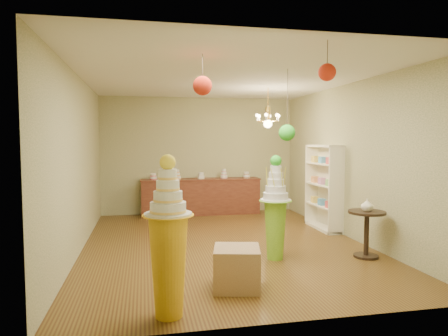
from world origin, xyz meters
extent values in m
plane|color=#523716|center=(0.00, 0.00, 0.00)|extent=(6.50, 6.50, 0.00)
plane|color=silver|center=(0.00, 0.00, 3.00)|extent=(6.50, 6.50, 0.00)
cube|color=#97966C|center=(0.00, 3.25, 1.50)|extent=(5.00, 0.04, 3.00)
cube|color=#97966C|center=(0.00, -3.25, 1.50)|extent=(5.00, 0.04, 3.00)
cube|color=#97966C|center=(-2.50, 0.00, 1.50)|extent=(0.04, 6.50, 3.00)
cube|color=#97966C|center=(2.50, 0.00, 1.50)|extent=(0.04, 6.50, 3.00)
cone|color=#79BA29|center=(0.62, -1.09, 0.47)|extent=(0.43, 0.43, 0.94)
cylinder|color=silver|center=(0.62, -1.09, 0.95)|extent=(0.58, 0.58, 0.03)
cylinder|color=silver|center=(0.62, -1.09, 1.02)|extent=(0.48, 0.48, 0.11)
cylinder|color=silver|center=(0.62, -1.09, 1.13)|extent=(0.39, 0.39, 0.11)
cylinder|color=silver|center=(0.62, -1.09, 1.23)|extent=(0.32, 0.32, 0.11)
cylinder|color=silver|center=(0.62, -1.09, 1.34)|extent=(0.26, 0.26, 0.11)
cylinder|color=silver|center=(0.62, -1.09, 1.45)|extent=(0.22, 0.22, 0.11)
sphere|color=green|center=(0.62, -1.09, 1.58)|extent=(0.18, 0.18, 0.18)
cone|color=gold|center=(-1.18, -2.85, 0.55)|extent=(0.48, 0.48, 1.10)
cylinder|color=silver|center=(-1.18, -2.85, 1.12)|extent=(0.58, 0.58, 0.03)
cylinder|color=silver|center=(-1.18, -2.85, 1.19)|extent=(0.43, 0.43, 0.12)
cylinder|color=silver|center=(-1.18, -2.85, 1.31)|extent=(0.35, 0.35, 0.12)
cylinder|color=silver|center=(-1.18, -2.85, 1.42)|extent=(0.28, 0.28, 0.12)
cylinder|color=silver|center=(-1.18, -2.85, 1.54)|extent=(0.22, 0.22, 0.12)
sphere|color=yellow|center=(-1.18, -2.85, 1.67)|extent=(0.17, 0.17, 0.17)
cube|color=#8F704E|center=(-0.27, -2.19, 0.26)|extent=(0.70, 0.70, 0.53)
cube|color=#59291C|center=(0.00, 2.97, 0.45)|extent=(3.00, 0.50, 0.90)
cube|color=#59291C|center=(0.00, 2.97, 0.91)|extent=(3.04, 0.54, 0.03)
cylinder|color=silver|center=(-1.20, 2.97, 1.00)|extent=(0.18, 0.18, 0.16)
cylinder|color=silver|center=(-0.60, 2.97, 1.04)|extent=(0.18, 0.18, 0.24)
cylinder|color=silver|center=(0.00, 2.97, 1.00)|extent=(0.18, 0.18, 0.16)
cylinder|color=silver|center=(0.60, 2.97, 1.04)|extent=(0.18, 0.18, 0.24)
cylinder|color=silver|center=(1.20, 2.97, 1.00)|extent=(0.18, 0.18, 0.16)
cube|color=white|center=(2.48, 0.80, 0.90)|extent=(0.04, 1.20, 1.80)
cube|color=white|center=(2.32, 0.80, 0.50)|extent=(0.30, 1.14, 0.03)
cube|color=white|center=(2.32, 0.80, 0.95)|extent=(0.30, 1.14, 0.03)
cube|color=white|center=(2.32, 0.80, 1.40)|extent=(0.30, 1.14, 0.03)
cylinder|color=black|center=(2.10, -1.29, 0.02)|extent=(0.43, 0.43, 0.04)
cylinder|color=black|center=(2.10, -1.29, 0.37)|extent=(0.09, 0.09, 0.74)
cylinder|color=black|center=(2.10, -1.29, 0.74)|extent=(0.65, 0.65, 0.04)
imported|color=white|center=(2.10, -1.29, 0.86)|extent=(0.25, 0.25, 0.20)
cylinder|color=#42372F|center=(-0.68, -1.98, 2.80)|extent=(0.01, 0.01, 0.40)
sphere|color=#B62612|center=(-0.68, -1.98, 2.60)|extent=(0.24, 0.24, 0.24)
cylinder|color=#42372F|center=(0.77, -1.17, 2.51)|extent=(0.01, 0.01, 0.98)
sphere|color=green|center=(0.77, -1.17, 2.02)|extent=(0.26, 0.26, 0.26)
cylinder|color=#42372F|center=(0.56, -2.95, 2.82)|extent=(0.01, 0.01, 0.35)
sphere|color=#B62612|center=(0.56, -2.95, 2.65)|extent=(0.19, 0.19, 0.19)
cylinder|color=#F1C355|center=(1.15, 1.01, 2.75)|extent=(0.02, 0.02, 0.50)
cylinder|color=#F1C355|center=(1.15, 1.01, 2.45)|extent=(0.10, 0.10, 0.30)
sphere|color=#FFD68C|center=(1.15, 1.01, 2.25)|extent=(0.18, 0.18, 0.18)
camera|label=1|loc=(-1.43, -7.08, 1.90)|focal=32.00mm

